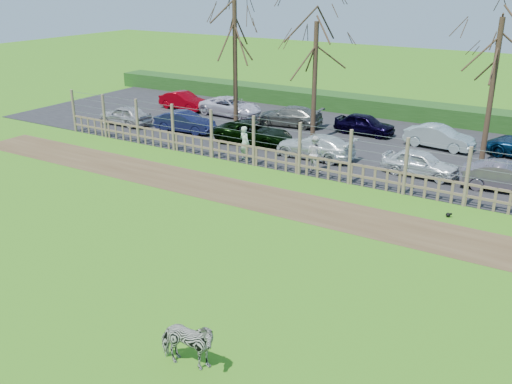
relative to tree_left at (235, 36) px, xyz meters
The scene contains 23 objects.
ground 15.17m from the tree_left, 62.53° to the right, with size 120.00×120.00×0.00m, color #69A42D.
dirt_strip 11.74m from the tree_left, 50.91° to the right, with size 34.00×2.80×0.01m, color brown.
asphalt 8.81m from the tree_left, 17.10° to the left, with size 44.00×13.00×0.04m, color #232326.
hedge 12.20m from the tree_left, 54.16° to the left, with size 46.00×2.00×1.10m, color #1E4716.
fence 9.25m from the tree_left, 34.70° to the right, with size 30.16×0.16×2.50m.
tree_left is the anchor object (origin of this frame).
tree_mid 4.67m from the tree_left, 12.53° to the left, with size 4.80×4.80×6.83m.
tree_right 13.59m from the tree_left, ahead, with size 4.80×4.80×7.35m.
zebra 21.87m from the tree_left, 59.74° to the right, with size 0.70×1.54×1.30m, color gray.
visitor_a 6.94m from the tree_left, 51.69° to the right, with size 0.63×0.41×1.72m, color #B7DFB8.
visitor_b 9.24m from the tree_left, 28.78° to the right, with size 0.84×0.65×1.72m, color silver.
crow 15.99m from the tree_left, 23.46° to the right, with size 0.24×0.18×0.20m.
car_0 8.80m from the tree_left, 165.29° to the right, with size 1.42×3.52×1.20m, color #BBB5B5.
car_1 5.84m from the tree_left, 155.89° to the right, with size 1.27×3.64×1.20m, color #161A41.
car_2 5.51m from the tree_left, 32.42° to the right, with size 1.99×4.32×1.20m, color black.
car_3 8.05m from the tree_left, 17.37° to the right, with size 1.68×4.13×1.20m, color silver.
car_4 12.56m from the tree_left, ahead, with size 1.42×3.52×1.20m, color silver.
car_5 16.01m from the tree_left, ahead, with size 1.27×3.64×1.20m, color #615763.
car_7 8.98m from the tree_left, 152.35° to the left, with size 1.27×3.64×1.20m, color #8D010B.
car_8 6.76m from the tree_left, 127.51° to the left, with size 1.99×4.32×1.20m, color silver.
car_9 6.22m from the tree_left, 61.75° to the left, with size 1.68×4.13×1.20m, color #64665D.
car_10 9.01m from the tree_left, 30.37° to the left, with size 1.42×3.52×1.20m, color black.
car_11 12.44m from the tree_left, 16.30° to the left, with size 1.27×3.64×1.20m, color #AFC4C0.
Camera 1 is at (11.49, -14.64, 8.78)m, focal length 40.00 mm.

